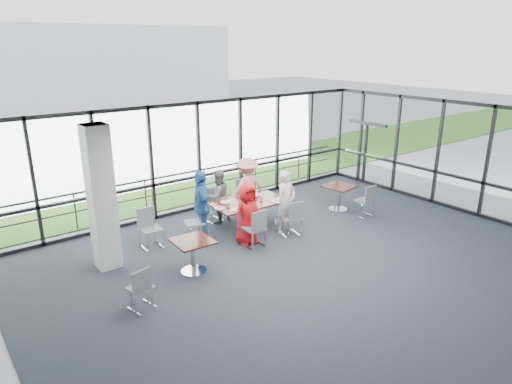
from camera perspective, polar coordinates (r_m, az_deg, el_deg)
floor at (r=10.32m, az=7.72°, el=-9.61°), size 12.00×10.00×0.02m
ceiling at (r=9.28m, az=8.56°, el=8.21°), size 12.00×10.00×0.04m
wall_left at (r=7.12m, az=-29.05°, el=-10.82°), size 0.10×10.00×3.20m
curtain_wall_back at (r=13.49m, az=-7.15°, el=4.45°), size 12.00×0.10×3.20m
curtain_wall_right at (r=14.44m, az=25.16°, el=3.76°), size 0.10×10.00×3.20m
exit_door at (r=16.56m, az=13.49°, el=4.70°), size 0.12×1.60×2.10m
structural_column at (r=10.31m, az=-18.76°, el=-0.75°), size 0.50×0.50×3.20m
apron at (r=18.26m, az=-14.98°, el=2.36°), size 80.00×70.00×0.02m
grass_strip at (r=16.49m, az=-12.26°, el=0.98°), size 80.00×5.00×0.01m
hangar_main at (r=39.82m, az=-22.76°, el=14.31°), size 24.00×10.00×6.00m
guard_rail at (r=14.29m, az=-8.21°, el=0.61°), size 12.00×0.06×0.06m
main_table at (r=12.15m, az=-0.86°, el=-1.75°), size 2.06×1.23×0.75m
side_table_left at (r=9.95m, az=-7.91°, el=-6.66°), size 0.83×0.83×0.75m
side_table_right at (r=13.72m, az=10.33°, el=0.30°), size 0.95×0.95×0.75m
diner_near_left at (r=11.18m, az=-1.08°, el=-2.80°), size 0.75×0.49×1.54m
diner_near_right at (r=11.83m, az=3.77°, el=-1.29°), size 0.63×0.47×1.67m
diner_far_left at (r=12.57m, az=-4.76°, el=-0.53°), size 0.77×0.51×1.50m
diner_far_right at (r=12.91m, az=-1.13°, el=0.57°), size 1.13×0.60×1.73m
diner_end at (r=11.44m, az=-6.87°, el=-1.70°), size 0.87×1.19×1.81m
chair_main_nl at (r=11.09m, az=-0.26°, el=-4.58°), size 0.48×0.48×0.96m
chair_main_nr at (r=11.85m, az=4.19°, el=-3.28°), size 0.54×0.54×0.90m
chair_main_fl at (r=12.76m, az=-5.44°, el=-1.74°), size 0.47×0.47×0.89m
chair_main_fr at (r=13.31m, az=-1.10°, el=-0.61°), size 0.49×0.49×0.97m
chair_main_end at (r=11.53m, az=-7.67°, el=-3.83°), size 0.59×0.59×0.96m
chair_spare_la at (r=8.92m, az=-14.23°, el=-11.56°), size 0.50×0.50×0.86m
chair_spare_lb at (r=11.34m, az=-13.00°, el=-4.58°), size 0.50×0.50×0.95m
chair_spare_r at (r=13.39m, az=13.34°, el=-1.08°), size 0.46×0.46×0.93m
plate_nl at (r=11.52m, az=-2.35°, el=-2.23°), size 0.28×0.28×0.01m
plate_nr at (r=12.12m, az=2.56°, el=-1.18°), size 0.25×0.25×0.01m
plate_fl at (r=12.09m, az=-3.85°, el=-1.25°), size 0.28×0.28×0.01m
plate_fr at (r=12.67m, az=-0.02°, el=-0.29°), size 0.28×0.28×0.01m
plate_end at (r=11.66m, az=-4.55°, el=-2.02°), size 0.28×0.28×0.01m
tumbler_a at (r=11.82m, az=-1.14°, el=-1.36°), size 0.07×0.07×0.13m
tumbler_b at (r=12.09m, az=0.65°, el=-0.88°), size 0.07×0.07×0.14m
tumbler_c at (r=12.33m, az=-1.06°, el=-0.48°), size 0.08×0.08×0.15m
tumbler_d at (r=11.63m, az=-3.46°, el=-1.70°), size 0.07×0.07×0.15m
menu_a at (r=11.65m, az=-0.13°, el=-2.00°), size 0.36×0.32×0.00m
menu_b at (r=12.35m, az=3.12°, el=-0.84°), size 0.39×0.36×0.00m
menu_c at (r=12.56m, az=-1.24°, el=-0.49°), size 0.32×0.33×0.00m
condiment_caddy at (r=12.17m, az=-0.47°, el=-1.02°), size 0.10×0.07×0.04m
ketchup_bottle at (r=12.14m, az=-0.67°, el=-0.72°), size 0.06×0.06×0.18m
green_bottle at (r=12.18m, az=-0.80°, el=-0.60°), size 0.05×0.05×0.20m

